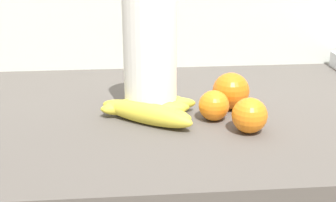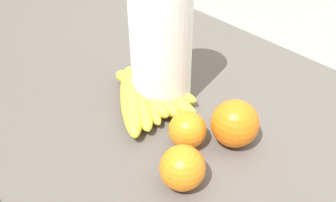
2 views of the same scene
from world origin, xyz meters
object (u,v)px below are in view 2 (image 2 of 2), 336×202
banana_bunch (143,94)px  paper_towel_roll (161,37)px  orange_far_right (182,168)px  orange_center (235,123)px  orange_back_left (187,130)px

banana_bunch → paper_towel_roll: 0.12m
paper_towel_roll → orange_far_right: bearing=-34.2°
orange_center → paper_towel_roll: size_ratio=0.27×
orange_far_right → paper_towel_roll: size_ratio=0.23×
orange_far_right → orange_center: bearing=93.7°
orange_center → orange_far_right: bearing=-86.3°
orange_back_left → paper_towel_roll: 0.18m
paper_towel_roll → orange_center: bearing=1.7°
orange_center → banana_bunch: bearing=-168.0°
banana_bunch → orange_far_right: size_ratio=3.06×
orange_back_left → orange_center: (0.05, 0.06, 0.01)m
orange_back_left → orange_far_right: orange_far_right is taller
orange_far_right → paper_towel_roll: 0.25m
orange_back_left → paper_towel_roll: (-0.13, 0.06, 0.10)m
orange_center → orange_far_right: orange_center is taller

